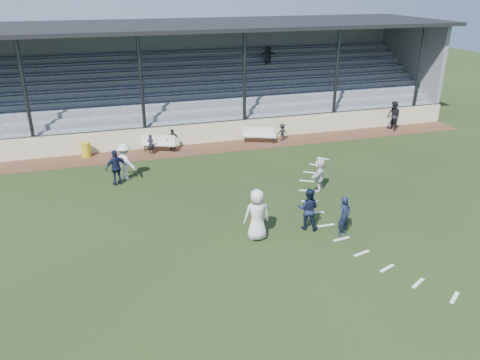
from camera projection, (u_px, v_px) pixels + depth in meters
name	position (u px, v px, depth m)	size (l,w,h in m)	color
ground	(259.00, 236.00, 17.91)	(90.00, 90.00, 0.00)	#213114
cinder_track	(201.00, 149.00, 27.16)	(34.00, 2.00, 0.02)	#532F21
retaining_wall	(197.00, 134.00, 27.86)	(34.00, 0.18, 1.20)	beige
bench_left	(158.00, 142.00, 26.56)	(2.00, 1.22, 0.95)	silver
bench_right	(259.00, 133.00, 27.99)	(2.00, 1.21, 0.95)	silver
trash_bin	(86.00, 150.00, 25.74)	(0.51, 0.51, 0.82)	gold
football	(253.00, 221.00, 18.77)	(0.20, 0.20, 0.20)	#F24D0E
player_white_lead	(257.00, 215.00, 17.33)	(0.98, 0.64, 2.01)	silver
player_navy_lead	(344.00, 216.00, 17.68)	(0.58, 0.38, 1.59)	#121A33
player_navy_mid	(308.00, 209.00, 18.11)	(0.83, 0.65, 1.71)	#121A33
player_white_wing	(125.00, 162.00, 22.66)	(1.19, 0.68, 1.84)	silver
player_navy_wing	(116.00, 168.00, 22.09)	(1.02, 0.42, 1.74)	#121A33
player_white_back	(320.00, 174.00, 21.54)	(1.47, 0.47, 1.58)	silver
official	(394.00, 116.00, 30.14)	(0.92, 0.72, 1.90)	black
sub_left_near	(151.00, 144.00, 26.13)	(0.41, 0.27, 1.13)	black
sub_left_far	(173.00, 140.00, 26.71)	(0.73, 0.30, 1.24)	black
sub_right	(282.00, 132.00, 28.35)	(0.68, 0.39, 1.05)	black
grandstand	(182.00, 91.00, 31.39)	(34.60, 9.00, 6.61)	gray
penalty_arc	(355.00, 221.00, 18.99)	(3.89, 14.63, 0.01)	white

